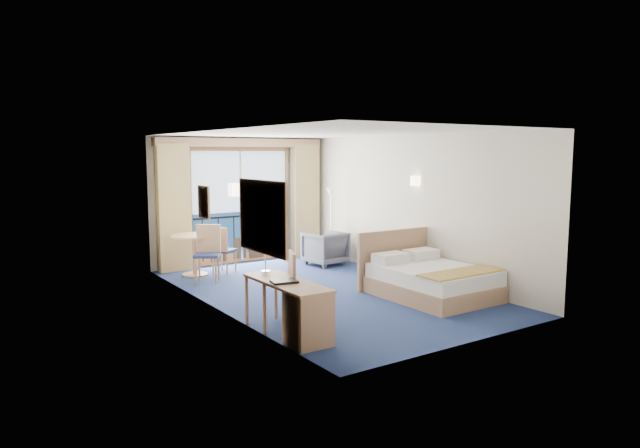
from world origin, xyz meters
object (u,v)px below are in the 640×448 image
(desk, at_px, (303,312))
(table_chair_b, at_px, (208,250))
(bed, at_px, (430,280))
(floor_lamp, at_px, (331,206))
(desk_chair, at_px, (300,284))
(table_chair_a, at_px, (222,247))
(round_table, at_px, (194,245))
(armchair, at_px, (325,248))
(nightstand, at_px, (398,263))

(desk, distance_m, table_chair_b, 3.97)
(bed, bearing_deg, floor_lamp, 83.23)
(desk_chair, xyz_separation_m, table_chair_a, (0.51, 3.77, -0.06))
(desk, distance_m, desk_chair, 0.76)
(table_chair_b, bearing_deg, floor_lamp, 37.53)
(desk, relative_size, table_chair_b, 1.45)
(floor_lamp, bearing_deg, desk, -128.39)
(desk, distance_m, round_table, 4.54)
(armchair, distance_m, table_chair_b, 2.67)
(table_chair_b, bearing_deg, round_table, 125.30)
(bed, xyz_separation_m, nightstand, (0.52, 1.38, -0.00))
(nightstand, relative_size, round_table, 0.64)
(nightstand, bearing_deg, desk_chair, -153.91)
(desk, xyz_separation_m, table_chair_b, (0.38, 3.95, 0.19))
(bed, distance_m, round_table, 4.56)
(armchair, bearing_deg, table_chair_a, -17.86)
(nightstand, distance_m, desk_chair, 3.51)
(floor_lamp, xyz_separation_m, table_chair_a, (-2.51, 0.15, -0.69))
(armchair, xyz_separation_m, round_table, (-2.70, 0.52, 0.25))
(armchair, height_order, desk, armchair)
(bed, distance_m, table_chair_b, 4.09)
(desk, bearing_deg, desk_chair, 61.13)
(round_table, bearing_deg, desk, -94.36)
(bed, height_order, table_chair_b, table_chair_b)
(armchair, xyz_separation_m, desk, (-3.05, -4.00, 0.04))
(nightstand, height_order, floor_lamp, floor_lamp)
(desk, bearing_deg, table_chair_a, 78.86)
(nightstand, xyz_separation_m, round_table, (-3.15, 2.34, 0.32))
(nightstand, xyz_separation_m, armchair, (-0.45, 1.82, 0.07))
(nightstand, relative_size, floor_lamp, 0.36)
(table_chair_b, bearing_deg, armchair, 32.45)
(bed, xyz_separation_m, table_chair_b, (-2.59, 3.15, 0.30))
(round_table, xyz_separation_m, table_chair_b, (0.04, -0.57, -0.02))
(armchair, height_order, table_chair_b, table_chair_b)
(nightstand, distance_m, armchair, 1.87)
(armchair, relative_size, round_table, 0.89)
(desk, bearing_deg, bed, 15.11)
(round_table, bearing_deg, desk_chair, -89.84)
(nightstand, height_order, desk, desk)
(nightstand, distance_m, table_chair_b, 3.59)
(table_chair_a, xyz_separation_m, table_chair_b, (-0.49, -0.47, 0.06))
(desk, bearing_deg, round_table, 85.64)
(bed, xyz_separation_m, table_chair_a, (-2.10, 3.62, 0.24))
(table_chair_a, bearing_deg, armchair, -134.42)
(bed, relative_size, desk_chair, 1.86)
(table_chair_b, bearing_deg, bed, -19.10)
(bed, bearing_deg, table_chair_b, 129.41)
(table_chair_b, bearing_deg, table_chair_a, 75.22)
(table_chair_a, distance_m, table_chair_b, 0.68)
(bed, xyz_separation_m, desk, (-2.97, -0.80, 0.11))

